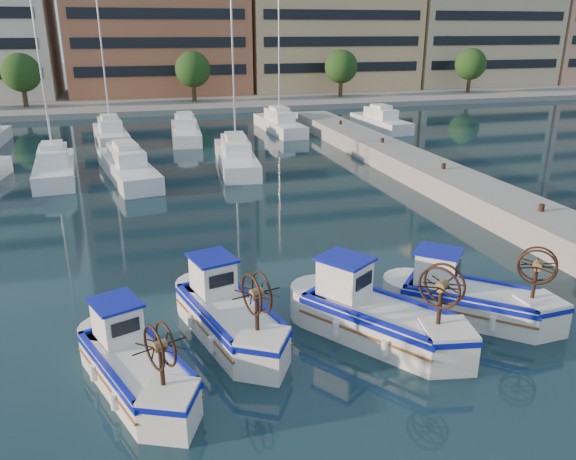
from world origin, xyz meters
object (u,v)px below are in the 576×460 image
(fishing_boat_c, at_px, (374,314))
(fishing_boat_a, at_px, (134,362))
(fishing_boat_b, at_px, (228,312))
(fishing_boat_d, at_px, (467,296))

(fishing_boat_c, bearing_deg, fishing_boat_a, 150.32)
(fishing_boat_b, distance_m, fishing_boat_c, 4.25)
(fishing_boat_d, bearing_deg, fishing_boat_a, 136.86)
(fishing_boat_c, distance_m, fishing_boat_d, 3.32)
(fishing_boat_b, bearing_deg, fishing_boat_c, -32.19)
(fishing_boat_a, xyz_separation_m, fishing_boat_d, (10.06, 0.89, 0.03))
(fishing_boat_d, bearing_deg, fishing_boat_c, 137.64)
(fishing_boat_b, xyz_separation_m, fishing_boat_c, (4.05, -1.29, 0.04))
(fishing_boat_a, xyz_separation_m, fishing_boat_c, (6.76, 0.55, 0.08))
(fishing_boat_a, height_order, fishing_boat_b, fishing_boat_b)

